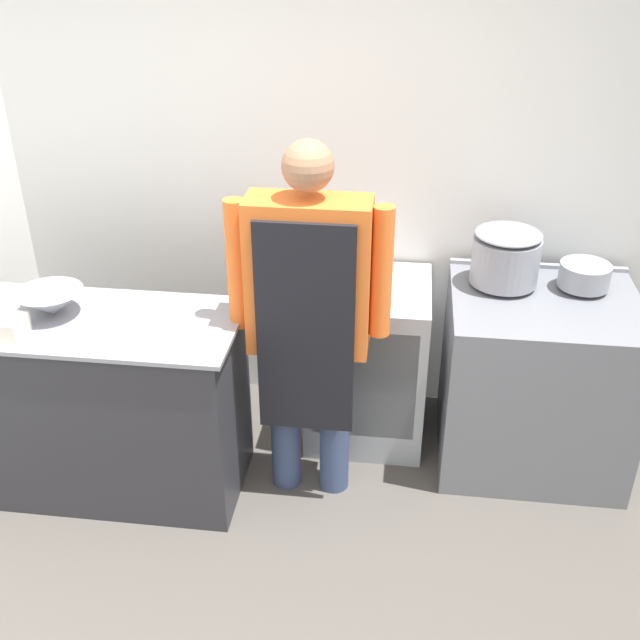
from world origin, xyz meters
name	(u,v)px	position (x,y,z in m)	size (l,w,h in m)	color
wall_back	(320,164)	(0.00, 1.90, 1.35)	(8.00, 0.05, 2.70)	white
prep_counter	(104,404)	(-0.90, 0.98, 0.45)	(1.32, 0.61, 0.90)	#2D2D33
stove	(535,380)	(1.12, 1.44, 0.44)	(0.88, 0.76, 0.90)	slate
fridge_unit	(368,361)	(0.29, 1.55, 0.43)	(0.60, 0.61, 0.85)	#A8ADB2
person_cook	(309,308)	(0.06, 1.06, 0.98)	(0.70, 0.24, 1.71)	#38476B
mixing_bowl	(51,303)	(-1.08, 1.00, 0.96)	(0.30, 0.30, 0.12)	gray
small_bowl	(46,295)	(-1.15, 1.10, 0.94)	(0.19, 0.19, 0.08)	gray
plastic_tub	(7,327)	(-1.18, 0.80, 0.94)	(0.14, 0.14, 0.08)	silver
stock_pot	(506,255)	(0.93, 1.58, 1.04)	(0.32, 0.32, 0.27)	gray
sauce_pot	(584,275)	(1.30, 1.58, 0.96)	(0.24, 0.24, 0.11)	gray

